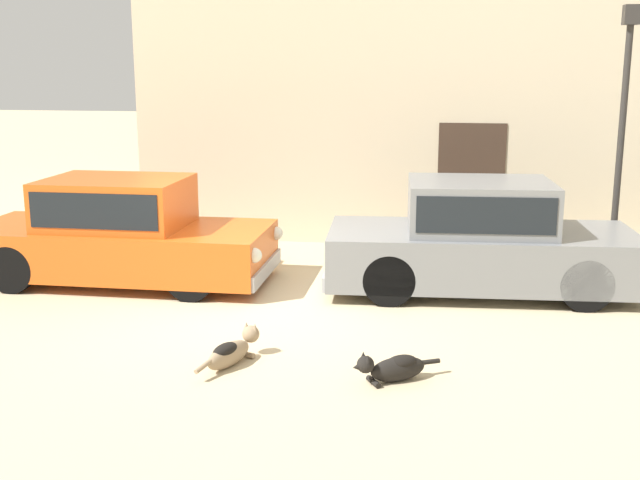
{
  "coord_description": "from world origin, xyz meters",
  "views": [
    {
      "loc": [
        2.24,
        -9.3,
        3.06
      ],
      "look_at": [
        0.77,
        0.2,
        0.9
      ],
      "focal_mm": 44.3,
      "sensor_mm": 36.0,
      "label": 1
    }
  ],
  "objects_px": {
    "stray_dog_tan": "(394,367)",
    "street_lamp": "(624,104)",
    "stray_dog_spotted": "(232,350)",
    "parked_sedan_nearest": "(120,231)",
    "parked_sedan_second": "(480,238)"
  },
  "relations": [
    {
      "from": "stray_dog_tan",
      "to": "street_lamp",
      "type": "height_order",
      "value": "street_lamp"
    },
    {
      "from": "stray_dog_spotted",
      "to": "stray_dog_tan",
      "type": "relative_size",
      "value": 1.19
    },
    {
      "from": "parked_sedan_nearest",
      "to": "stray_dog_spotted",
      "type": "distance_m",
      "value": 3.79
    },
    {
      "from": "parked_sedan_second",
      "to": "stray_dog_spotted",
      "type": "xyz_separation_m",
      "value": [
        -2.64,
        -3.15,
        -0.59
      ]
    },
    {
      "from": "stray_dog_spotted",
      "to": "parked_sedan_second",
      "type": "bearing_deg",
      "value": -17.92
    },
    {
      "from": "street_lamp",
      "to": "parked_sedan_nearest",
      "type": "bearing_deg",
      "value": -164.92
    },
    {
      "from": "stray_dog_spotted",
      "to": "parked_sedan_nearest",
      "type": "bearing_deg",
      "value": 61.83
    },
    {
      "from": "stray_dog_spotted",
      "to": "street_lamp",
      "type": "height_order",
      "value": "street_lamp"
    },
    {
      "from": "stray_dog_tan",
      "to": "street_lamp",
      "type": "xyz_separation_m",
      "value": [
        3.02,
        4.99,
        2.33
      ]
    },
    {
      "from": "stray_dog_spotted",
      "to": "street_lamp",
      "type": "distance_m",
      "value": 7.11
    },
    {
      "from": "parked_sedan_nearest",
      "to": "stray_dog_spotted",
      "type": "xyz_separation_m",
      "value": [
        2.4,
        -2.88,
        -0.57
      ]
    },
    {
      "from": "parked_sedan_nearest",
      "to": "parked_sedan_second",
      "type": "relative_size",
      "value": 1.0
    },
    {
      "from": "parked_sedan_nearest",
      "to": "street_lamp",
      "type": "distance_m",
      "value": 7.56
    },
    {
      "from": "parked_sedan_second",
      "to": "parked_sedan_nearest",
      "type": "bearing_deg",
      "value": 179.53
    },
    {
      "from": "street_lamp",
      "to": "stray_dog_tan",
      "type": "bearing_deg",
      "value": -121.15
    }
  ]
}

